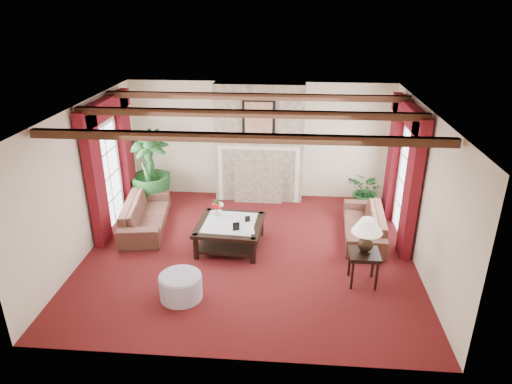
# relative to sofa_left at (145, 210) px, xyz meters

# --- Properties ---
(floor) EXTENTS (6.00, 6.00, 0.00)m
(floor) POSITION_rel_sofa_left_xyz_m (2.22, -0.85, -0.39)
(floor) COLOR #410D0B
(floor) RESTS_ON ground
(ceiling) EXTENTS (6.00, 6.00, 0.00)m
(ceiling) POSITION_rel_sofa_left_xyz_m (2.22, -0.85, 2.31)
(ceiling) COLOR white
(ceiling) RESTS_ON floor
(back_wall) EXTENTS (6.00, 0.02, 2.70)m
(back_wall) POSITION_rel_sofa_left_xyz_m (2.22, 1.90, 0.96)
(back_wall) COLOR beige
(back_wall) RESTS_ON ground
(left_wall) EXTENTS (0.02, 5.50, 2.70)m
(left_wall) POSITION_rel_sofa_left_xyz_m (-0.78, -0.85, 0.96)
(left_wall) COLOR beige
(left_wall) RESTS_ON ground
(right_wall) EXTENTS (0.02, 5.50, 2.70)m
(right_wall) POSITION_rel_sofa_left_xyz_m (5.22, -0.85, 0.96)
(right_wall) COLOR beige
(right_wall) RESTS_ON ground
(ceiling_beams) EXTENTS (6.00, 3.00, 0.12)m
(ceiling_beams) POSITION_rel_sofa_left_xyz_m (2.22, -0.85, 2.25)
(ceiling_beams) COLOR #321B10
(ceiling_beams) RESTS_ON ceiling
(fireplace) EXTENTS (2.00, 0.52, 2.70)m
(fireplace) POSITION_rel_sofa_left_xyz_m (2.22, 1.70, 2.31)
(fireplace) COLOR tan
(fireplace) RESTS_ON ground
(french_door_left) EXTENTS (0.10, 1.10, 2.16)m
(french_door_left) POSITION_rel_sofa_left_xyz_m (-0.75, 0.15, 1.74)
(french_door_left) COLOR white
(french_door_left) RESTS_ON ground
(french_door_right) EXTENTS (0.10, 1.10, 2.16)m
(french_door_right) POSITION_rel_sofa_left_xyz_m (5.19, 0.15, 1.74)
(french_door_right) COLOR white
(french_door_right) RESTS_ON ground
(curtains_left) EXTENTS (0.20, 2.40, 2.55)m
(curtains_left) POSITION_rel_sofa_left_xyz_m (-0.64, 0.15, 2.16)
(curtains_left) COLOR #520A11
(curtains_left) RESTS_ON ground
(curtains_right) EXTENTS (0.20, 2.40, 2.55)m
(curtains_right) POSITION_rel_sofa_left_xyz_m (5.08, 0.15, 2.16)
(curtains_right) COLOR #520A11
(curtains_right) RESTS_ON ground
(sofa_left) EXTENTS (2.19, 1.18, 0.79)m
(sofa_left) POSITION_rel_sofa_left_xyz_m (0.00, 0.00, 0.00)
(sofa_left) COLOR black
(sofa_left) RESTS_ON ground
(sofa_right) EXTENTS (1.98, 0.82, 0.74)m
(sofa_right) POSITION_rel_sofa_left_xyz_m (4.43, -0.04, -0.02)
(sofa_right) COLOR black
(sofa_right) RESTS_ON ground
(potted_palm) EXTENTS (1.15, 1.82, 0.96)m
(potted_palm) POSITION_rel_sofa_left_xyz_m (-0.21, 1.15, 0.08)
(potted_palm) COLOR black
(potted_palm) RESTS_ON ground
(small_plant) EXTENTS (1.73, 1.73, 0.71)m
(small_plant) POSITION_rel_sofa_left_xyz_m (4.65, 1.20, -0.04)
(small_plant) COLOR black
(small_plant) RESTS_ON ground
(coffee_table) EXTENTS (1.29, 1.29, 0.50)m
(coffee_table) POSITION_rel_sofa_left_xyz_m (1.84, -0.64, -0.15)
(coffee_table) COLOR black
(coffee_table) RESTS_ON ground
(side_table) EXTENTS (0.62, 0.62, 0.58)m
(side_table) POSITION_rel_sofa_left_xyz_m (4.19, -1.67, -0.11)
(side_table) COLOR black
(side_table) RESTS_ON ground
(ottoman) EXTENTS (0.68, 0.68, 0.39)m
(ottoman) POSITION_rel_sofa_left_xyz_m (1.28, -2.31, -0.20)
(ottoman) COLOR #A29EB3
(ottoman) RESTS_ON ground
(table_lamp) EXTENTS (0.50, 0.50, 0.63)m
(table_lamp) POSITION_rel_sofa_left_xyz_m (4.19, -1.67, 0.50)
(table_lamp) COLOR black
(table_lamp) RESTS_ON side_table
(flower_vase) EXTENTS (0.27, 0.27, 0.18)m
(flower_vase) POSITION_rel_sofa_left_xyz_m (1.56, -0.33, 0.19)
(flower_vase) COLOR silver
(flower_vase) RESTS_ON coffee_table
(book) EXTENTS (0.22, 0.10, 0.29)m
(book) POSITION_rel_sofa_left_xyz_m (2.12, -0.96, 0.25)
(book) COLOR black
(book) RESTS_ON coffee_table
(photo_frame_a) EXTENTS (0.12, 0.07, 0.17)m
(photo_frame_a) POSITION_rel_sofa_left_xyz_m (2.00, -0.94, 0.18)
(photo_frame_a) COLOR black
(photo_frame_a) RESTS_ON coffee_table
(photo_frame_b) EXTENTS (0.10, 0.05, 0.13)m
(photo_frame_b) POSITION_rel_sofa_left_xyz_m (2.17, -0.58, 0.16)
(photo_frame_b) COLOR black
(photo_frame_b) RESTS_ON coffee_table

